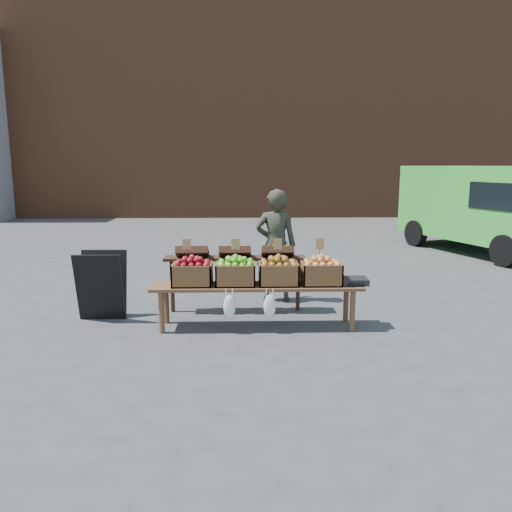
{
  "coord_description": "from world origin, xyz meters",
  "views": [
    {
      "loc": [
        -1.09,
        -6.69,
        2.09
      ],
      "look_at": [
        -0.92,
        0.03,
        0.85
      ],
      "focal_mm": 35.0,
      "sensor_mm": 36.0,
      "label": 1
    }
  ],
  "objects_px": {
    "display_bench": "(257,306)",
    "weighing_scale": "(354,281)",
    "vendor": "(276,245)",
    "crate_green_apples": "(321,273)",
    "crate_red_apples": "(278,274)",
    "crate_russet_pears": "(236,274)",
    "crate_golden_apples": "(192,274)",
    "delivery_van": "(488,210)",
    "chalkboard_sign": "(102,285)",
    "back_table": "(235,276)"
  },
  "relations": [
    {
      "from": "weighing_scale",
      "to": "crate_red_apples",
      "type": "bearing_deg",
      "value": 180.0
    },
    {
      "from": "back_table",
      "to": "crate_red_apples",
      "type": "xyz_separation_m",
      "value": [
        0.57,
        -0.72,
        0.19
      ]
    },
    {
      "from": "weighing_scale",
      "to": "delivery_van",
      "type": "bearing_deg",
      "value": 51.06
    },
    {
      "from": "chalkboard_sign",
      "to": "display_bench",
      "type": "xyz_separation_m",
      "value": [
        2.1,
        -0.41,
        -0.19
      ]
    },
    {
      "from": "delivery_van",
      "to": "crate_green_apples",
      "type": "relative_size",
      "value": 9.16
    },
    {
      "from": "vendor",
      "to": "crate_red_apples",
      "type": "distance_m",
      "value": 1.33
    },
    {
      "from": "crate_green_apples",
      "to": "weighing_scale",
      "type": "height_order",
      "value": "crate_green_apples"
    },
    {
      "from": "chalkboard_sign",
      "to": "vendor",
      "type": "bearing_deg",
      "value": 21.34
    },
    {
      "from": "display_bench",
      "to": "weighing_scale",
      "type": "distance_m",
      "value": 1.29
    },
    {
      "from": "crate_green_apples",
      "to": "display_bench",
      "type": "bearing_deg",
      "value": 180.0
    },
    {
      "from": "delivery_van",
      "to": "crate_russet_pears",
      "type": "bearing_deg",
      "value": -156.48
    },
    {
      "from": "crate_russet_pears",
      "to": "weighing_scale",
      "type": "bearing_deg",
      "value": 0.0
    },
    {
      "from": "vendor",
      "to": "crate_red_apples",
      "type": "xyz_separation_m",
      "value": [
        -0.05,
        -1.32,
        -0.15
      ]
    },
    {
      "from": "delivery_van",
      "to": "crate_red_apples",
      "type": "relative_size",
      "value": 9.16
    },
    {
      "from": "display_bench",
      "to": "weighing_scale",
      "type": "xyz_separation_m",
      "value": [
        1.25,
        0.0,
        0.33
      ]
    },
    {
      "from": "back_table",
      "to": "crate_golden_apples",
      "type": "relative_size",
      "value": 4.2
    },
    {
      "from": "back_table",
      "to": "weighing_scale",
      "type": "distance_m",
      "value": 1.7
    },
    {
      "from": "crate_russet_pears",
      "to": "delivery_van",
      "type": "bearing_deg",
      "value": 42.54
    },
    {
      "from": "crate_golden_apples",
      "to": "delivery_van",
      "type": "bearing_deg",
      "value": 40.01
    },
    {
      "from": "vendor",
      "to": "crate_green_apples",
      "type": "bearing_deg",
      "value": 114.87
    },
    {
      "from": "display_bench",
      "to": "crate_red_apples",
      "type": "xyz_separation_m",
      "value": [
        0.28,
        0.0,
        0.42
      ]
    },
    {
      "from": "crate_russet_pears",
      "to": "crate_red_apples",
      "type": "relative_size",
      "value": 1.0
    },
    {
      "from": "delivery_van",
      "to": "chalkboard_sign",
      "type": "relative_size",
      "value": 4.85
    },
    {
      "from": "delivery_van",
      "to": "back_table",
      "type": "xyz_separation_m",
      "value": [
        -5.91,
        -4.69,
        -0.51
      ]
    },
    {
      "from": "chalkboard_sign",
      "to": "back_table",
      "type": "distance_m",
      "value": 1.84
    },
    {
      "from": "vendor",
      "to": "crate_green_apples",
      "type": "xyz_separation_m",
      "value": [
        0.5,
        -1.32,
        -0.15
      ]
    },
    {
      "from": "chalkboard_sign",
      "to": "crate_russet_pears",
      "type": "height_order",
      "value": "chalkboard_sign"
    },
    {
      "from": "vendor",
      "to": "crate_golden_apples",
      "type": "distance_m",
      "value": 1.76
    },
    {
      "from": "crate_green_apples",
      "to": "weighing_scale",
      "type": "distance_m",
      "value": 0.44
    },
    {
      "from": "crate_golden_apples",
      "to": "vendor",
      "type": "bearing_deg",
      "value": 48.89
    },
    {
      "from": "crate_green_apples",
      "to": "crate_golden_apples",
      "type": "bearing_deg",
      "value": 180.0
    },
    {
      "from": "crate_russet_pears",
      "to": "crate_green_apples",
      "type": "xyz_separation_m",
      "value": [
        1.1,
        0.0,
        0.0
      ]
    },
    {
      "from": "crate_russet_pears",
      "to": "weighing_scale",
      "type": "height_order",
      "value": "crate_russet_pears"
    },
    {
      "from": "vendor",
      "to": "chalkboard_sign",
      "type": "relative_size",
      "value": 1.83
    },
    {
      "from": "back_table",
      "to": "delivery_van",
      "type": "bearing_deg",
      "value": 38.43
    },
    {
      "from": "display_bench",
      "to": "weighing_scale",
      "type": "bearing_deg",
      "value": 0.0
    },
    {
      "from": "crate_red_apples",
      "to": "weighing_scale",
      "type": "bearing_deg",
      "value": 0.0
    },
    {
      "from": "crate_golden_apples",
      "to": "crate_green_apples",
      "type": "height_order",
      "value": "same"
    },
    {
      "from": "back_table",
      "to": "crate_green_apples",
      "type": "distance_m",
      "value": 1.34
    },
    {
      "from": "back_table",
      "to": "crate_golden_apples",
      "type": "height_order",
      "value": "back_table"
    },
    {
      "from": "delivery_van",
      "to": "vendor",
      "type": "distance_m",
      "value": 6.7
    },
    {
      "from": "crate_russet_pears",
      "to": "crate_green_apples",
      "type": "height_order",
      "value": "same"
    },
    {
      "from": "display_bench",
      "to": "chalkboard_sign",
      "type": "bearing_deg",
      "value": 169.06
    },
    {
      "from": "crate_golden_apples",
      "to": "crate_russet_pears",
      "type": "distance_m",
      "value": 0.55
    },
    {
      "from": "display_bench",
      "to": "weighing_scale",
      "type": "relative_size",
      "value": 7.94
    },
    {
      "from": "crate_russet_pears",
      "to": "crate_red_apples",
      "type": "distance_m",
      "value": 0.55
    },
    {
      "from": "chalkboard_sign",
      "to": "display_bench",
      "type": "relative_size",
      "value": 0.35
    },
    {
      "from": "chalkboard_sign",
      "to": "back_table",
      "type": "height_order",
      "value": "back_table"
    },
    {
      "from": "display_bench",
      "to": "crate_russet_pears",
      "type": "height_order",
      "value": "crate_russet_pears"
    },
    {
      "from": "vendor",
      "to": "display_bench",
      "type": "height_order",
      "value": "vendor"
    }
  ]
}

